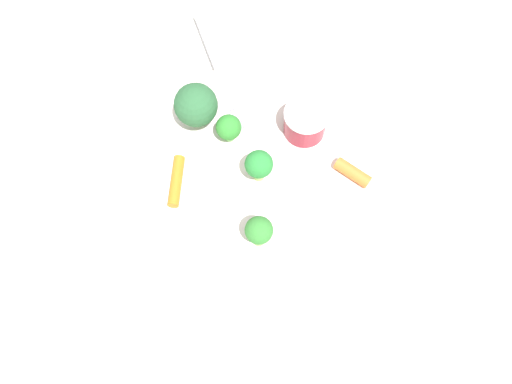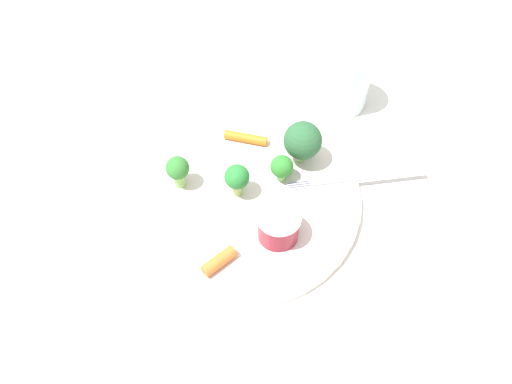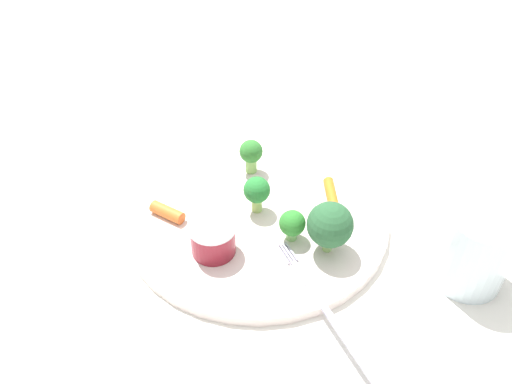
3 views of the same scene
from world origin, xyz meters
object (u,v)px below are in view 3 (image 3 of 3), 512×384
Objects in this scene: broccoli_floret_2 at (292,224)px; carrot_stick_0 at (167,212)px; carrot_stick_1 at (332,196)px; sauce_cup at (213,239)px; fork at (322,304)px; broccoli_floret_3 at (330,225)px; broccoli_floret_0 at (254,192)px; drinking_glass at (475,249)px; plate at (257,214)px; broccoli_floret_1 at (251,153)px.

broccoli_floret_2 is 0.14m from carrot_stick_0.
sauce_cup is at bearing 165.08° from carrot_stick_1.
sauce_cup is 0.85× the size of carrot_stick_1.
carrot_stick_1 is 0.34× the size of fork.
carrot_stick_1 is at bearing 34.51° from broccoli_floret_3.
broccoli_floret_2 is at bearing -93.16° from broccoli_floret_0.
drinking_glass is (0.09, -0.16, 0.01)m from broccoli_floret_2.
carrot_stick_0 is (-0.07, 0.06, -0.02)m from broccoli_floret_0.
drinking_glass is (0.08, -0.21, 0.04)m from plate.
broccoli_floret_1 is 0.22m from fork.
broccoli_floret_1 is (0.05, 0.05, 0.03)m from plate.
broccoli_floret_2 is 0.90× the size of carrot_stick_0.
plate is 0.03m from broccoli_floret_0.
sauce_cup is 0.12m from broccoli_floret_3.
sauce_cup is at bearing 134.86° from broccoli_floret_3.
carrot_stick_0 is at bearing 118.15° from broccoli_floret_3.
carrot_stick_0 is at bearing 91.07° from sauce_cup.
plate is at bearing 145.01° from carrot_stick_1.
broccoli_floret_2 is at bearing -33.73° from sauce_cup.
broccoli_floret_1 is 0.13m from carrot_stick_0.
sauce_cup is 1.20× the size of carrot_stick_0.
plate is 0.15m from fork.
fork is at bearing -111.09° from plate.
drinking_glass is (0.01, -0.16, 0.02)m from carrot_stick_1.
drinking_glass is (0.14, -0.08, 0.03)m from fork.
broccoli_floret_2 is at bearing -115.15° from broccoli_floret_1.
sauce_cup is 0.58× the size of drinking_glass.
plate is 0.10m from broccoli_floret_3.
broccoli_floret_0 is at bearing -132.82° from broccoli_floret_1.
carrot_stick_0 is 0.32m from drinking_glass.
broccoli_floret_3 is (0.08, -0.08, 0.02)m from sauce_cup.
sauce_cup is 1.09× the size of broccoli_floret_1.
broccoli_floret_1 is at bearing 49.60° from plate.
drinking_glass is (0.08, -0.12, -0.01)m from broccoli_floret_3.
carrot_stick_1 is (0.03, -0.11, -0.02)m from broccoli_floret_1.
broccoli_floret_1 is 0.27m from drinking_glass.
broccoli_floret_1 is at bearing 75.43° from broccoli_floret_3.
plate is 0.23m from drinking_glass.
broccoli_floret_0 is 1.11× the size of carrot_stick_0.
carrot_stick_1 is (0.07, 0.04, -0.03)m from broccoli_floret_3.
drinking_glass reaches higher than plate.
fork is (-0.05, -0.08, -0.02)m from broccoli_floret_2.
broccoli_floret_1 reaches higher than broccoli_floret_2.
plate is 6.60× the size of broccoli_floret_0.
broccoli_floret_2 is 0.08m from carrot_stick_1.
carrot_stick_1 is 0.68× the size of drinking_glass.
carrot_stick_1 reaches higher than fork.
drinking_glass is at bearing -82.01° from broccoli_floret_1.
broccoli_floret_0 is 0.10m from broccoli_floret_3.
broccoli_floret_3 is at bearing 122.86° from drinking_glass.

